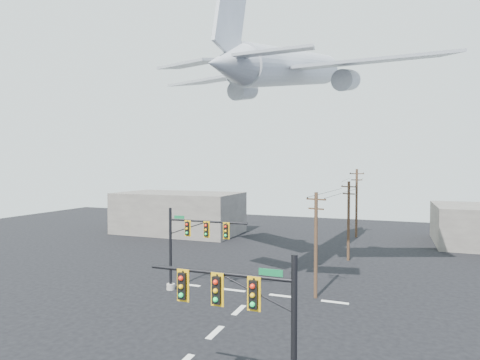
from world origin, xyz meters
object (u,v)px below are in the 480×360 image
at_px(signal_mast_far, 189,245).
at_px(airliner, 292,69).
at_px(utility_pole_a, 316,243).
at_px(signal_mast_near, 254,330).
at_px(utility_pole_c, 357,202).
at_px(utility_pole_b, 349,219).

relative_size(signal_mast_far, airliner, 0.24).
distance_m(signal_mast_far, utility_pole_a, 9.89).
xyz_separation_m(utility_pole_a, airliner, (-3.17, 5.33, 14.50)).
distance_m(signal_mast_near, airliner, 26.23).
bearing_deg(utility_pole_c, utility_pole_a, -94.50).
height_order(signal_mast_near, utility_pole_b, utility_pole_b).
xyz_separation_m(utility_pole_a, utility_pole_c, (0.72, 27.83, 0.82)).
relative_size(signal_mast_near, utility_pole_c, 0.71).
relative_size(signal_mast_near, airliner, 0.24).
distance_m(signal_mast_near, utility_pole_b, 29.27).
height_order(signal_mast_far, utility_pole_b, utility_pole_b).
bearing_deg(signal_mast_far, airliner, 49.29).
relative_size(signal_mast_far, utility_pole_b, 0.82).
bearing_deg(signal_mast_near, airliner, 99.87).
bearing_deg(utility_pole_b, signal_mast_near, -72.91).
bearing_deg(utility_pole_a, utility_pole_c, 106.06).
bearing_deg(signal_mast_near, utility_pole_a, 91.90).
bearing_deg(signal_mast_far, utility_pole_b, 55.29).
xyz_separation_m(signal_mast_near, signal_mast_far, (-10.17, 13.79, -0.05)).
bearing_deg(utility_pole_c, utility_pole_b, -91.61).
height_order(signal_mast_far, utility_pole_a, utility_pole_a).
bearing_deg(utility_pole_b, airliner, -99.96).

